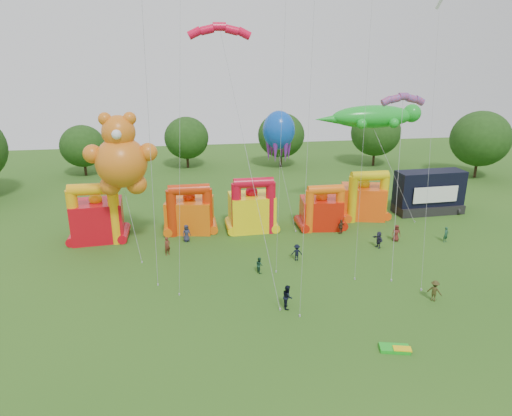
{
  "coord_description": "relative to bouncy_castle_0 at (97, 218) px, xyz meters",
  "views": [
    {
      "loc": [
        -9.15,
        -22.14,
        19.21
      ],
      "look_at": [
        -2.63,
        18.0,
        5.5
      ],
      "focal_mm": 32.0,
      "sensor_mm": 36.0,
      "label": 1
    }
  ],
  "objects": [
    {
      "name": "ground",
      "position": [
        18.65,
        -26.14,
        -2.54
      ],
      "size": [
        160.0,
        160.0,
        0.0
      ],
      "primitive_type": "plane",
      "color": "#285718",
      "rests_on": "ground"
    },
    {
      "name": "tree_ring",
      "position": [
        17.45,
        -25.51,
        3.72
      ],
      "size": [
        125.52,
        127.64,
        12.07
      ],
      "color": "#352314",
      "rests_on": "ground"
    },
    {
      "name": "bouncy_castle_0",
      "position": [
        0.0,
        0.0,
        0.0
      ],
      "size": [
        5.6,
        4.64,
        6.71
      ],
      "color": "red",
      "rests_on": "ground"
    },
    {
      "name": "bouncy_castle_1",
      "position": [
        9.91,
        1.13,
        -0.32
      ],
      "size": [
        5.72,
        4.91,
        5.84
      ],
      "color": "orange",
      "rests_on": "ground"
    },
    {
      "name": "bouncy_castle_2",
      "position": [
        16.93,
        0.33,
        -0.07
      ],
      "size": [
        5.07,
        4.12,
        6.5
      ],
      "color": "yellow",
      "rests_on": "ground"
    },
    {
      "name": "bouncy_castle_3",
      "position": [
        24.99,
        -0.3,
        -0.45
      ],
      "size": [
        4.97,
        4.18,
        5.45
      ],
      "color": "red",
      "rests_on": "ground"
    },
    {
      "name": "bouncy_castle_4",
      "position": [
        31.13,
        2.23,
        -0.18
      ],
      "size": [
        5.85,
        5.12,
        6.22
      ],
      "color": "#FF500D",
      "rests_on": "ground"
    },
    {
      "name": "stage_trailer",
      "position": [
        40.03,
        2.84,
        0.09
      ],
      "size": [
        8.7,
        3.54,
        5.45
      ],
      "color": "black",
      "rests_on": "ground"
    },
    {
      "name": "teddy_bear_kite",
      "position": [
        3.65,
        -3.58,
        6.02
      ],
      "size": [
        7.04,
        6.05,
        14.19
      ],
      "color": "orange",
      "rests_on": "ground"
    },
    {
      "name": "gecko_kite",
      "position": [
        34.18,
        3.53,
        4.94
      ],
      "size": [
        13.64,
        8.3,
        13.49
      ],
      "color": "green",
      "rests_on": "ground"
    },
    {
      "name": "octopus_kite",
      "position": [
        20.75,
        2.1,
        5.33
      ],
      "size": [
        3.69,
        6.09,
        13.3
      ],
      "color": "#0C47BC",
      "rests_on": "ground"
    },
    {
      "name": "parafoil_kites",
      "position": [
        18.03,
        -11.82,
        7.83
      ],
      "size": [
        26.93,
        11.33,
        31.88
      ],
      "color": "red",
      "rests_on": "ground"
    },
    {
      "name": "diamond_kites",
      "position": [
        19.7,
        -11.2,
        13.6
      ],
      "size": [
        23.11,
        14.33,
        36.8
      ],
      "color": "red",
      "rests_on": "ground"
    },
    {
      "name": "folded_kite_bundle",
      "position": [
        23.17,
        -23.71,
        -2.4
      ],
      "size": [
        2.19,
        1.48,
        0.31
      ],
      "color": "green",
      "rests_on": "ground"
    },
    {
      "name": "spectator_0",
      "position": [
        9.42,
        -2.01,
        -1.6
      ],
      "size": [
        1.09,
        0.93,
        1.89
      ],
      "primitive_type": "imported",
      "rotation": [
        0.0,
        0.0,
        0.42
      ],
      "color": "#262940",
      "rests_on": "ground"
    },
    {
      "name": "spectator_1",
      "position": [
        7.46,
        -5.23,
        -1.59
      ],
      "size": [
        0.83,
        0.79,
        1.9
      ],
      "primitive_type": "imported",
      "rotation": [
        0.0,
        0.0,
        0.67
      ],
      "color": "#5D281A",
      "rests_on": "ground"
    },
    {
      "name": "spectator_2",
      "position": [
        15.93,
        -10.61,
        -1.78
      ],
      "size": [
        0.78,
        0.89,
        1.52
      ],
      "primitive_type": "imported",
      "rotation": [
        0.0,
        0.0,
        1.9
      ],
      "color": "#183E2B",
      "rests_on": "ground"
    },
    {
      "name": "spectator_3",
      "position": [
        19.99,
        -8.59,
        -1.7
      ],
      "size": [
        1.13,
        0.71,
        1.68
      ],
      "primitive_type": "imported",
      "rotation": [
        0.0,
        0.0,
        3.06
      ],
      "color": "black",
      "rests_on": "ground"
    },
    {
      "name": "spectator_4",
      "position": [
        26.63,
        -2.57,
        -1.69
      ],
      "size": [
        1.08,
        0.83,
        1.7
      ],
      "primitive_type": "imported",
      "rotation": [
        0.0,
        0.0,
        3.62
      ],
      "color": "#432D1A",
      "rests_on": "ground"
    },
    {
      "name": "spectator_5",
      "position": [
        29.2,
        -6.89,
        -1.66
      ],
      "size": [
        0.84,
        1.71,
        1.77
      ],
      "primitive_type": "imported",
      "rotation": [
        0.0,
        0.0,
        4.91
      ],
      "color": "#24233B",
      "rests_on": "ground"
    },
    {
      "name": "spectator_6",
      "position": [
        31.8,
        -5.56,
        -1.61
      ],
      "size": [
        1.03,
        0.81,
        1.85
      ],
      "primitive_type": "imported",
      "rotation": [
        0.0,
        0.0,
        6.01
      ],
      "color": "#5C201A",
      "rests_on": "ground"
    },
    {
      "name": "spectator_7",
      "position": [
        36.99,
        -6.62,
        -1.7
      ],
      "size": [
        0.73,
        0.62,
        1.69
      ],
      "primitive_type": "imported",
      "rotation": [
        0.0,
        0.0,
        0.41
      ],
      "color": "#1C4730",
      "rests_on": "ground"
    },
    {
      "name": "spectator_8",
      "position": [
        17.11,
        -17.09,
        -1.56
      ],
      "size": [
        0.85,
        1.04,
        1.97
      ],
      "primitive_type": "imported",
      "rotation": [
        0.0,
        0.0,
        1.45
      ],
      "color": "black",
      "rests_on": "ground"
    },
    {
      "name": "spectator_9",
      "position": [
        29.23,
        -17.93,
        -1.64
      ],
      "size": [
        1.3,
        1.3,
        1.81
      ],
      "primitive_type": "imported",
      "rotation": [
        0.0,
        0.0,
        2.37
      ],
      "color": "#3B3717",
      "rests_on": "ground"
    }
  ]
}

